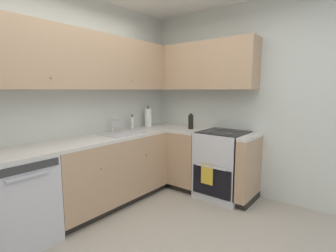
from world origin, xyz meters
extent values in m
cube|color=silver|center=(0.00, 1.52, 1.32)|extent=(3.79, 0.05, 2.63)
cube|color=silver|center=(1.87, 0.00, 1.32)|extent=(0.05, 3.09, 2.63)
cube|color=silver|center=(-0.68, 1.20, 0.43)|extent=(0.60, 0.60, 0.87)
cube|color=#333333|center=(-0.68, 0.89, 0.82)|extent=(0.55, 0.01, 0.07)
cube|color=silver|center=(-0.68, 0.88, 0.75)|extent=(0.36, 0.02, 0.02)
cube|color=tan|center=(0.43, 1.20, 0.48)|extent=(1.63, 0.60, 0.78)
cube|color=black|center=(0.43, 1.23, 0.04)|extent=(1.63, 0.54, 0.09)
sphere|color=tan|center=(0.08, 0.88, 0.62)|extent=(0.02, 0.02, 0.02)
sphere|color=tan|center=(0.79, 0.88, 0.62)|extent=(0.02, 0.02, 0.02)
cube|color=beige|center=(0.43, 1.20, 0.88)|extent=(2.83, 0.60, 0.03)
cube|color=tan|center=(1.55, 0.69, 0.48)|extent=(0.60, 0.42, 0.78)
cube|color=black|center=(1.58, 0.69, 0.04)|extent=(0.54, 0.42, 0.09)
cube|color=tan|center=(1.55, -0.21, 0.48)|extent=(0.60, 0.15, 0.78)
cube|color=black|center=(1.58, -0.21, 0.04)|extent=(0.54, 0.15, 0.09)
sphere|color=tan|center=(1.23, -0.21, 0.62)|extent=(0.02, 0.02, 0.02)
cube|color=beige|center=(1.55, 0.69, 0.88)|extent=(0.60, 0.42, 0.03)
cube|color=beige|center=(1.55, -0.21, 0.88)|extent=(0.60, 0.15, 0.03)
cube|color=silver|center=(1.57, 0.16, 0.45)|extent=(0.64, 0.62, 0.90)
cube|color=black|center=(1.24, 0.16, 0.29)|extent=(0.02, 0.55, 0.38)
cube|color=silver|center=(1.22, 0.16, 0.50)|extent=(0.02, 0.43, 0.02)
cube|color=black|center=(1.57, 0.16, 0.91)|extent=(0.59, 0.60, 0.01)
cube|color=silver|center=(1.87, 0.16, 0.98)|extent=(0.03, 0.60, 0.15)
cylinder|color=#4C4C4C|center=(1.43, 0.02, 0.92)|extent=(0.11, 0.11, 0.01)
cylinder|color=#4C4C4C|center=(1.43, 0.30, 0.92)|extent=(0.11, 0.11, 0.01)
cylinder|color=#4C4C4C|center=(1.71, 0.02, 0.92)|extent=(0.11, 0.11, 0.01)
cylinder|color=#4C4C4C|center=(1.71, 0.30, 0.92)|extent=(0.11, 0.11, 0.01)
cube|color=gold|center=(1.22, 0.21, 0.39)|extent=(0.02, 0.17, 0.26)
cube|color=tan|center=(0.27, 1.34, 1.82)|extent=(2.51, 0.32, 0.67)
sphere|color=tan|center=(-0.28, 1.17, 1.60)|extent=(0.02, 0.02, 0.02)
sphere|color=tan|center=(0.82, 1.17, 1.60)|extent=(0.02, 0.02, 0.02)
cube|color=tan|center=(1.69, 0.65, 1.82)|extent=(0.32, 1.70, 0.67)
cube|color=#B7B7BC|center=(0.65, 1.17, 0.91)|extent=(0.57, 0.40, 0.01)
cube|color=gray|center=(0.65, 1.17, 0.86)|extent=(0.52, 0.36, 0.09)
cube|color=#99999E|center=(0.65, 1.17, 0.87)|extent=(0.02, 0.35, 0.06)
cylinder|color=silver|center=(0.65, 1.40, 0.99)|extent=(0.02, 0.02, 0.18)
cylinder|color=silver|center=(0.65, 1.32, 1.07)|extent=(0.02, 0.15, 0.02)
cylinder|color=silver|center=(0.70, 1.40, 0.93)|extent=(0.02, 0.02, 0.06)
cylinder|color=silver|center=(1.02, 1.38, 0.99)|extent=(0.05, 0.05, 0.18)
cylinder|color=#262626|center=(1.02, 1.38, 1.10)|extent=(0.02, 0.02, 0.03)
cylinder|color=white|center=(1.34, 1.36, 1.04)|extent=(0.11, 0.11, 0.28)
cylinder|color=#3F3F3F|center=(1.34, 1.36, 1.06)|extent=(0.02, 0.02, 0.34)
cylinder|color=black|center=(1.55, 0.69, 1.00)|extent=(0.08, 0.08, 0.21)
cylinder|color=black|center=(1.55, 0.69, 1.12)|extent=(0.04, 0.04, 0.02)
camera|label=1|loc=(-1.59, -1.35, 1.48)|focal=27.10mm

